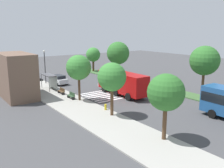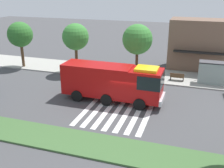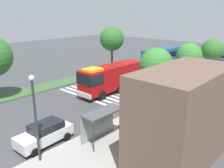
{
  "view_description": "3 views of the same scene",
  "coord_description": "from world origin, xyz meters",
  "views": [
    {
      "loc": [
        -30.39,
        23.05,
        9.71
      ],
      "look_at": [
        -0.49,
        1.34,
        1.65
      ],
      "focal_mm": 39.63,
      "sensor_mm": 36.0,
      "label": 1
    },
    {
      "loc": [
        5.87,
        -22.46,
        10.54
      ],
      "look_at": [
        -1.79,
        1.01,
        1.4
      ],
      "focal_mm": 43.03,
      "sensor_mm": 36.0,
      "label": 2
    },
    {
      "loc": [
        19.63,
        19.68,
        9.82
      ],
      "look_at": [
        0.15,
        1.82,
        1.72
      ],
      "focal_mm": 37.36,
      "sensor_mm": 36.0,
      "label": 3
    }
  ],
  "objects": [
    {
      "name": "sidewalk",
      "position": [
        0.0,
        8.88,
        0.07
      ],
      "size": [
        60.0,
        5.46,
        0.14
      ],
      "primitive_type": "cube",
      "color": "#9E9B93",
      "rests_on": "ground_plane"
    },
    {
      "name": "fire_hydrant",
      "position": [
        -6.46,
        6.65,
        0.49
      ],
      "size": [
        0.28,
        0.28,
        0.7
      ],
      "primitive_type": "cylinder",
      "color": "gold",
      "rests_on": "sidewalk"
    },
    {
      "name": "ground_plane",
      "position": [
        0.0,
        0.0,
        0.0
      ],
      "size": [
        120.0,
        120.0,
        0.0
      ],
      "primitive_type": "plane",
      "color": "#424244"
    },
    {
      "name": "median_strip",
      "position": [
        0.0,
        -7.65,
        0.07
      ],
      "size": [
        60.0,
        3.0,
        0.14
      ],
      "primitive_type": "cube",
      "color": "#3D6033",
      "rests_on": "ground_plane"
    },
    {
      "name": "sidewalk_tree_center",
      "position": [
        -0.76,
        7.15,
        4.73
      ],
      "size": [
        3.43,
        3.43,
        6.33
      ],
      "color": "#47301E",
      "rests_on": "sidewalk"
    },
    {
      "name": "sidewalk_tree_far_west",
      "position": [
        -16.42,
        7.15,
        4.43
      ],
      "size": [
        3.28,
        3.28,
        5.97
      ],
      "color": "#513823",
      "rests_on": "sidewalk"
    },
    {
      "name": "bench_near_shelter",
      "position": [
        3.92,
        7.72,
        0.59
      ],
      "size": [
        1.6,
        0.5,
        0.9
      ],
      "color": "#4C3823",
      "rests_on": "sidewalk"
    },
    {
      "name": "sidewalk_tree_west",
      "position": [
        -8.47,
        7.15,
        4.57
      ],
      "size": [
        3.25,
        3.25,
        6.1
      ],
      "color": "#513823",
      "rests_on": "sidewalk"
    },
    {
      "name": "storefront_building",
      "position": [
        6.2,
        13.61,
        3.25
      ],
      "size": [
        8.03,
        4.82,
        6.51
      ],
      "color": "brown",
      "rests_on": "ground_plane"
    },
    {
      "name": "crosswalk",
      "position": [
        -0.35,
        0.0,
        0.01
      ],
      "size": [
        5.85,
        11.07,
        0.01
      ],
      "color": "silver",
      "rests_on": "ground_plane"
    },
    {
      "name": "fire_truck",
      "position": [
        -1.24,
        0.25,
        2.02
      ],
      "size": [
        9.74,
        2.87,
        3.64
      ],
      "rotation": [
        0.0,
        0.0,
        -0.01
      ],
      "color": "#A50C0C",
      "rests_on": "ground_plane"
    },
    {
      "name": "bus_stop_shelter",
      "position": [
        7.92,
        7.74,
        1.89
      ],
      "size": [
        3.5,
        1.4,
        2.46
      ],
      "color": "#4C4C51",
      "rests_on": "sidewalk"
    },
    {
      "name": "bench_west_of_shelter",
      "position": [
        0.64,
        7.72,
        0.59
      ],
      "size": [
        1.6,
        0.5,
        0.9
      ],
      "color": "#2D472D",
      "rests_on": "sidewalk"
    }
  ]
}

